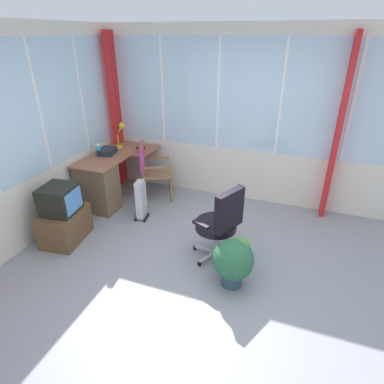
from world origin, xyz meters
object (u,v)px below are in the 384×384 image
object	(u,v)px
paper_tray	(107,151)
office_chair	(221,221)
tv_remote	(141,148)
spray_bottle	(99,149)
desk_lamp	(122,131)
wooden_armchair	(148,164)
desk	(100,184)
tv_on_stand	(63,217)
potted_plant	(234,259)
space_heater	(141,199)

from	to	relation	value
paper_tray	office_chair	xyz separation A→B (m)	(-0.98, -2.17, -0.27)
tv_remote	spray_bottle	bearing A→B (deg)	111.72
desk_lamp	spray_bottle	xyz separation A→B (m)	(-0.52, 0.13, -0.17)
wooden_armchair	paper_tray	bearing A→B (deg)	108.04
spray_bottle	paper_tray	world-z (taller)	spray_bottle
desk_lamp	paper_tray	bearing A→B (deg)	173.93
desk	paper_tray	distance (m)	0.56
paper_tray	office_chair	bearing A→B (deg)	-114.30
desk_lamp	paper_tray	xyz separation A→B (m)	(-0.42, 0.04, -0.23)
desk	tv_on_stand	xyz separation A→B (m)	(-0.92, -0.05, -0.06)
paper_tray	wooden_armchair	distance (m)	0.69
office_chair	potted_plant	bearing A→B (deg)	-145.97
desk_lamp	potted_plant	xyz separation A→B (m)	(-1.78, -2.39, -0.71)
spray_bottle	wooden_armchair	world-z (taller)	spray_bottle
desk	space_heater	xyz separation A→B (m)	(-0.06, -0.73, -0.10)
desk_lamp	spray_bottle	world-z (taller)	desk_lamp
wooden_armchair	tv_on_stand	distance (m)	1.60
spray_bottle	desk_lamp	bearing A→B (deg)	-14.58
spray_bottle	potted_plant	xyz separation A→B (m)	(-1.27, -2.52, -0.54)
space_heater	office_chair	bearing A→B (deg)	-111.58
desk_lamp	spray_bottle	bearing A→B (deg)	165.42
desk_lamp	tv_on_stand	size ratio (longest dim) A/B	0.52
office_chair	potted_plant	size ratio (longest dim) A/B	1.71
paper_tray	wooden_armchair	world-z (taller)	wooden_armchair
desk	desk_lamp	size ratio (longest dim) A/B	3.34
tv_on_stand	potted_plant	distance (m)	2.30
tv_remote	tv_on_stand	bearing A→B (deg)	145.63
wooden_armchair	potted_plant	bearing A→B (deg)	-130.75
desk	potted_plant	distance (m)	2.55
space_heater	tv_remote	bearing A→B (deg)	26.66
paper_tray	tv_on_stand	distance (m)	1.39
tv_on_stand	wooden_armchair	bearing A→B (deg)	-18.02
tv_remote	space_heater	distance (m)	1.07
tv_on_stand	potted_plant	bearing A→B (deg)	-91.47
paper_tray	space_heater	world-z (taller)	paper_tray
potted_plant	desk_lamp	bearing A→B (deg)	53.22
spray_bottle	space_heater	xyz separation A→B (m)	(-0.35, -0.90, -0.56)
potted_plant	tv_on_stand	bearing A→B (deg)	88.53
tv_remote	space_heater	size ratio (longest dim) A/B	0.25
tv_on_stand	space_heater	size ratio (longest dim) A/B	1.30
spray_bottle	paper_tray	xyz separation A→B (m)	(0.09, -0.09, -0.06)
tv_remote	paper_tray	distance (m)	0.57
tv_remote	office_chair	xyz separation A→B (m)	(-1.40, -1.80, -0.23)
desk_lamp	office_chair	world-z (taller)	desk_lamp
desk	tv_on_stand	bearing A→B (deg)	-176.73
space_heater	potted_plant	xyz separation A→B (m)	(-0.92, -1.62, 0.02)
desk_lamp	tv_on_stand	bearing A→B (deg)	-177.21
tv_remote	tv_on_stand	size ratio (longest dim) A/B	0.19
desk_lamp	paper_tray	distance (m)	0.48
desk_lamp	spray_bottle	size ratio (longest dim) A/B	1.92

